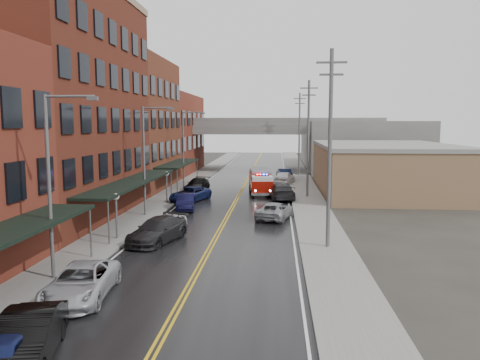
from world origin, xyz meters
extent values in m
cube|color=black|center=(0.00, 30.00, 0.01)|extent=(11.00, 160.00, 0.02)
cube|color=slate|center=(-7.30, 30.00, 0.07)|extent=(3.00, 160.00, 0.15)
cube|color=slate|center=(7.30, 30.00, 0.07)|extent=(3.00, 160.00, 0.15)
cube|color=gray|center=(-5.65, 30.00, 0.07)|extent=(0.30, 160.00, 0.15)
cube|color=gray|center=(5.65, 30.00, 0.07)|extent=(0.30, 160.00, 0.15)
cube|color=#511D15|center=(-13.30, 23.00, 9.00)|extent=(9.00, 20.00, 18.00)
cube|color=brown|center=(-13.30, 40.50, 7.50)|extent=(9.00, 15.00, 15.00)
cube|color=maroon|center=(-13.30, 58.00, 6.00)|extent=(9.00, 20.00, 12.00)
cube|color=#8E694C|center=(16.00, 40.00, 2.50)|extent=(14.00, 22.00, 5.00)
cube|color=slate|center=(18.00, 70.00, 4.00)|extent=(18.00, 30.00, 8.00)
cylinder|color=slate|center=(-6.35, 11.60, 1.50)|extent=(0.10, 0.10, 3.00)
cube|color=black|center=(-7.50, 23.00, 3.00)|extent=(2.60, 18.00, 0.18)
cylinder|color=slate|center=(-6.35, 14.40, 1.50)|extent=(0.10, 0.10, 3.00)
cylinder|color=slate|center=(-6.35, 31.60, 1.50)|extent=(0.10, 0.10, 3.00)
cube|color=black|center=(-7.50, 40.50, 3.00)|extent=(2.60, 13.00, 0.18)
cylinder|color=slate|center=(-6.35, 34.40, 1.50)|extent=(0.10, 0.10, 3.00)
cylinder|color=slate|center=(-6.35, 46.60, 1.50)|extent=(0.10, 0.10, 3.00)
cylinder|color=#59595B|center=(-6.40, 16.00, 1.40)|extent=(0.14, 0.14, 2.80)
sphere|color=silver|center=(-6.40, 16.00, 2.90)|extent=(0.44, 0.44, 0.44)
cylinder|color=#59595B|center=(-6.40, 30.00, 1.40)|extent=(0.14, 0.14, 2.80)
sphere|color=silver|center=(-6.40, 30.00, 2.90)|extent=(0.44, 0.44, 0.44)
cylinder|color=#59595B|center=(-6.80, 8.00, 4.50)|extent=(0.18, 0.18, 9.00)
cylinder|color=#59595B|center=(-5.60, 8.00, 8.90)|extent=(2.40, 0.12, 0.12)
cube|color=#59595B|center=(-4.50, 8.00, 8.80)|extent=(0.50, 0.22, 0.18)
cylinder|color=#59595B|center=(-6.80, 24.00, 4.50)|extent=(0.18, 0.18, 9.00)
cylinder|color=#59595B|center=(-5.60, 24.00, 8.90)|extent=(2.40, 0.12, 0.12)
cube|color=#59595B|center=(-4.50, 24.00, 8.80)|extent=(0.50, 0.22, 0.18)
cylinder|color=#59595B|center=(-6.80, 40.00, 4.50)|extent=(0.18, 0.18, 9.00)
cylinder|color=#59595B|center=(-5.60, 40.00, 8.90)|extent=(2.40, 0.12, 0.12)
cube|color=#59595B|center=(-4.50, 40.00, 8.80)|extent=(0.50, 0.22, 0.18)
cylinder|color=#59595B|center=(7.20, 15.00, 6.00)|extent=(0.24, 0.24, 12.00)
cube|color=#59595B|center=(7.20, 15.00, 11.20)|extent=(1.80, 0.12, 0.12)
cube|color=#59595B|center=(7.20, 15.00, 10.50)|extent=(1.40, 0.12, 0.12)
cylinder|color=#59595B|center=(7.20, 35.00, 6.00)|extent=(0.24, 0.24, 12.00)
cube|color=#59595B|center=(7.20, 35.00, 11.20)|extent=(1.80, 0.12, 0.12)
cube|color=#59595B|center=(7.20, 35.00, 10.50)|extent=(1.40, 0.12, 0.12)
cylinder|color=#59595B|center=(7.20, 55.00, 6.00)|extent=(0.24, 0.24, 12.00)
cube|color=#59595B|center=(7.20, 55.00, 11.20)|extent=(1.80, 0.12, 0.12)
cube|color=#59595B|center=(7.20, 55.00, 10.50)|extent=(1.40, 0.12, 0.12)
cube|color=slate|center=(0.00, 62.00, 6.75)|extent=(40.00, 10.00, 1.50)
cube|color=slate|center=(-11.00, 62.00, 3.00)|extent=(1.60, 8.00, 6.00)
cube|color=slate|center=(11.00, 62.00, 3.00)|extent=(1.60, 8.00, 6.00)
cube|color=#930F06|center=(2.15, 38.38, 1.37)|extent=(2.71, 5.07, 1.86)
cube|color=#930F06|center=(2.50, 34.94, 1.11)|extent=(2.44, 2.52, 1.33)
cube|color=silver|center=(2.50, 34.94, 1.99)|extent=(2.31, 2.33, 0.44)
cube|color=black|center=(2.48, 35.12, 1.37)|extent=(2.37, 1.64, 0.71)
cube|color=slate|center=(2.15, 38.38, 2.44)|extent=(2.45, 4.70, 0.27)
cube|color=black|center=(2.50, 34.94, 2.28)|extent=(1.43, 0.39, 0.12)
sphere|color=#FF0C0C|center=(2.02, 34.89, 2.36)|extent=(0.18, 0.18, 0.18)
sphere|color=#1933FF|center=(2.99, 34.99, 2.36)|extent=(0.18, 0.18, 0.18)
cylinder|color=black|center=(1.54, 34.75, 0.44)|extent=(0.91, 0.40, 0.89)
cylinder|color=black|center=(3.48, 34.96, 0.44)|extent=(0.91, 0.40, 0.89)
cylinder|color=black|center=(1.22, 37.84, 0.44)|extent=(0.91, 0.40, 0.89)
cylinder|color=black|center=(3.16, 38.04, 0.44)|extent=(0.91, 0.40, 0.89)
cylinder|color=black|center=(0.99, 40.04, 0.44)|extent=(0.91, 0.40, 0.89)
cylinder|color=black|center=(2.93, 40.24, 0.44)|extent=(0.91, 0.40, 0.89)
imported|color=#141C4B|center=(-4.04, -0.80, 0.71)|extent=(2.02, 4.28, 1.42)
imported|color=black|center=(-3.87, 0.30, 0.79)|extent=(2.78, 5.08, 1.59)
imported|color=#ADAFB5|center=(-4.44, 5.80, 0.74)|extent=(2.91, 5.50, 1.47)
imported|color=#232326|center=(-3.60, 15.70, 0.78)|extent=(3.57, 5.78, 1.56)
imported|color=silver|center=(-3.60, 18.02, 0.68)|extent=(2.66, 4.28, 1.36)
imported|color=black|center=(-4.05, 27.20, 0.71)|extent=(2.19, 4.50, 1.42)
imported|color=#141E4D|center=(-4.47, 31.69, 0.72)|extent=(3.99, 5.72, 1.45)
imported|color=black|center=(-5.00, 38.90, 0.72)|extent=(2.59, 5.15, 1.43)
imported|color=gray|center=(3.92, 23.80, 0.68)|extent=(3.35, 5.27, 1.35)
imported|color=#29292C|center=(4.51, 33.71, 0.83)|extent=(2.96, 5.94, 1.66)
imported|color=white|center=(5.00, 45.60, 0.83)|extent=(2.98, 5.19, 1.66)
imported|color=black|center=(5.00, 50.41, 0.78)|extent=(2.21, 4.91, 1.56)
camera|label=1|loc=(4.08, -13.34, 7.64)|focal=35.00mm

